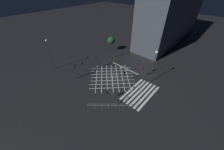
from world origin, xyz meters
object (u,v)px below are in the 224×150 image
Objects in this scene: traffic_light_se_cross at (146,67)px; traffic_light_median_north at (96,60)px; street_tree_near at (111,40)px; traffic_light_nw_cross at (75,69)px; traffic_light_se_main at (144,69)px; traffic_light_sw_cross at (110,95)px; street_lamp_east at (49,48)px; street_lamp_west at (155,59)px; traffic_light_median_south at (129,76)px; traffic_light_nw_main at (79,67)px; traffic_light_ne_cross at (111,50)px.

traffic_light_median_north reaches higher than traffic_light_se_cross.
traffic_light_nw_cross is at bearing -167.17° from street_tree_near.
traffic_light_se_main is 17.67m from street_tree_near.
traffic_light_se_cross reaches higher than traffic_light_sw_cross.
street_lamp_east is at bearing 34.59° from traffic_light_se_cross.
street_lamp_west reaches higher than street_tree_near.
traffic_light_nw_cross reaches higher than traffic_light_se_cross.
street_lamp_west is (11.47, -14.87, 3.62)m from traffic_light_nw_cross.
traffic_light_median_south is at bearing 142.20° from street_lamp_west.
traffic_light_se_cross is at bearing -105.38° from street_tree_near.
street_tree_near reaches higher than traffic_light_se_cross.
street_lamp_west reaches higher than street_lamp_east.
street_lamp_east is 27.03m from street_lamp_west.
street_tree_near is (16.44, 3.62, 1.07)m from traffic_light_nw_main.
street_lamp_east reaches higher than traffic_light_nw_cross.
traffic_light_ne_cross is 0.47× the size of street_lamp_west.
traffic_light_se_cross is 13.57m from traffic_light_sw_cross.
traffic_light_median_north reaches higher than traffic_light_sw_cross.
traffic_light_sw_cross is at bearing -97.60° from traffic_light_nw_main.
street_lamp_east reaches higher than traffic_light_ne_cross.
traffic_light_sw_cross is 24.20m from street_tree_near.
traffic_light_median_south is (-6.86, -11.87, -0.18)m from traffic_light_ne_cross.
traffic_light_ne_cross is 5.42m from street_tree_near.
traffic_light_se_cross is 13.70m from traffic_light_median_north.
street_lamp_west is (11.80, -2.91, 4.17)m from traffic_light_sw_cross.
traffic_light_nw_main is 0.46× the size of street_lamp_west.
street_tree_near is at bearing -15.38° from traffic_light_se_cross.
traffic_light_nw_cross is 1.24× the size of traffic_light_sw_cross.
street_tree_near is (5.97, 16.59, 1.05)m from traffic_light_se_main.
street_lamp_east reaches higher than traffic_light_sw_cross.
street_tree_near is at bearing 131.38° from traffic_light_ne_cross.
traffic_light_se_main is (10.46, -12.98, 0.02)m from traffic_light_nw_main.
traffic_light_median_south is 7.01m from street_lamp_west.
street_lamp_east is (-13.23, 21.42, 3.40)m from traffic_light_se_main.
traffic_light_sw_cross is at bearing -2.79° from traffic_light_se_main.
traffic_light_median_north is at bearing -31.05° from traffic_light_sw_cross.
traffic_light_nw_main is 12.50m from traffic_light_sw_cross.
traffic_light_nw_cross is (-1.32, -0.43, 0.16)m from traffic_light_nw_main.
traffic_light_nw_main reaches higher than traffic_light_median_south.
traffic_light_median_south is at bearing -67.51° from street_lamp_east.
traffic_light_nw_main is 0.46× the size of street_lamp_east.
traffic_light_ne_cross is 13.71m from traffic_light_median_south.
street_lamp_west is (4.85, -14.46, 3.96)m from traffic_light_median_north.
street_lamp_west is (12.92, -23.74, 0.36)m from street_lamp_east.
traffic_light_median_north is 6.64m from traffic_light_nw_cross.
traffic_light_se_main reaches higher than traffic_light_nw_main.
traffic_light_sw_cross is (-6.95, -11.54, -0.22)m from traffic_light_median_north.
traffic_light_se_cross is 5.13m from street_lamp_west.
traffic_light_nw_cross is 9.56m from street_lamp_east.
traffic_light_nw_cross reaches higher than traffic_light_nw_main.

